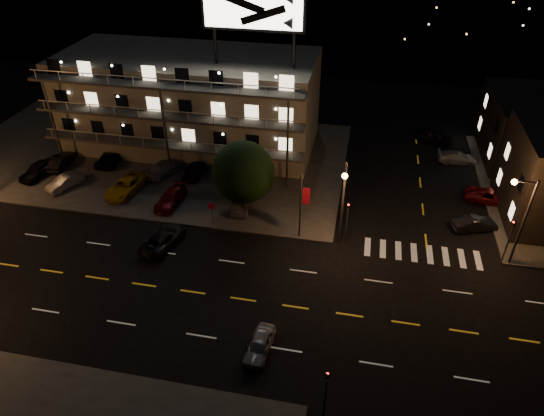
% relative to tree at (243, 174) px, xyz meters
% --- Properties ---
extents(ground, '(140.00, 140.00, 0.00)m').
position_rel_tree_xyz_m(ground, '(0.59, -10.73, -4.52)').
color(ground, black).
rests_on(ground, ground).
extents(curb_nw, '(44.00, 24.00, 0.15)m').
position_rel_tree_xyz_m(curb_nw, '(-13.41, 9.27, -4.45)').
color(curb_nw, '#333331').
rests_on(curb_nw, ground).
extents(motel, '(28.00, 13.80, 18.10)m').
position_rel_tree_xyz_m(motel, '(-9.36, 13.16, 0.82)').
color(motel, gray).
rests_on(motel, ground).
extents(streetlight_nc, '(0.44, 1.92, 8.00)m').
position_rel_tree_xyz_m(streetlight_nc, '(9.09, -2.79, 0.44)').
color(streetlight_nc, '#2D2D30').
rests_on(streetlight_nc, ground).
extents(streetlight_ne, '(1.92, 0.44, 8.00)m').
position_rel_tree_xyz_m(streetlight_ne, '(22.72, -2.43, 0.44)').
color(streetlight_ne, '#2D2D30').
rests_on(streetlight_ne, ground).
extents(signal_nw, '(0.20, 0.27, 4.60)m').
position_rel_tree_xyz_m(signal_nw, '(9.59, -2.23, -1.95)').
color(signal_nw, '#2D2D30').
rests_on(signal_nw, ground).
extents(signal_sw, '(0.20, 0.27, 4.60)m').
position_rel_tree_xyz_m(signal_sw, '(9.59, -19.22, -1.95)').
color(signal_sw, '#2D2D30').
rests_on(signal_sw, ground).
extents(signal_ne, '(0.27, 0.20, 4.60)m').
position_rel_tree_xyz_m(signal_ne, '(22.58, -2.23, -1.95)').
color(signal_ne, '#2D2D30').
rests_on(signal_ne, ground).
extents(banner_north, '(0.83, 0.16, 6.40)m').
position_rel_tree_xyz_m(banner_north, '(5.67, -2.33, -1.09)').
color(banner_north, '#2D2D30').
rests_on(banner_north, ground).
extents(stop_sign, '(0.91, 0.11, 2.61)m').
position_rel_tree_xyz_m(stop_sign, '(-2.41, -2.15, -2.81)').
color(stop_sign, '#2D2D30').
rests_on(stop_sign, ground).
extents(tree, '(5.84, 5.63, 7.36)m').
position_rel_tree_xyz_m(tree, '(0.00, 0.00, 0.00)').
color(tree, black).
rests_on(tree, curb_nw).
extents(lot_car_0, '(2.52, 4.67, 1.51)m').
position_rel_tree_xyz_m(lot_car_0, '(-22.91, 2.46, -3.62)').
color(lot_car_0, black).
rests_on(lot_car_0, curb_nw).
extents(lot_car_1, '(2.82, 4.08, 1.27)m').
position_rel_tree_xyz_m(lot_car_1, '(-18.97, 0.95, -3.74)').
color(lot_car_1, gray).
rests_on(lot_car_1, curb_nw).
extents(lot_car_2, '(2.98, 5.31, 1.40)m').
position_rel_tree_xyz_m(lot_car_2, '(-12.49, 1.31, -3.67)').
color(lot_car_2, gold).
rests_on(lot_car_2, curb_nw).
extents(lot_car_3, '(2.32, 4.68, 1.31)m').
position_rel_tree_xyz_m(lot_car_3, '(-7.34, 0.21, -3.72)').
color(lot_car_3, '#5D0D11').
rests_on(lot_car_3, curb_nw).
extents(lot_car_4, '(2.16, 4.38, 1.44)m').
position_rel_tree_xyz_m(lot_car_4, '(-0.52, 0.90, -3.65)').
color(lot_car_4, gray).
rests_on(lot_car_4, curb_nw).
extents(lot_car_5, '(1.88, 4.41, 1.41)m').
position_rel_tree_xyz_m(lot_car_5, '(-21.66, 4.71, -3.66)').
color(lot_car_5, black).
rests_on(lot_car_5, curb_nw).
extents(lot_car_6, '(2.41, 4.61, 1.24)m').
position_rel_tree_xyz_m(lot_car_6, '(-16.91, 6.56, -3.75)').
color(lot_car_6, black).
rests_on(lot_car_6, curb_nw).
extents(lot_car_7, '(3.86, 5.33, 1.43)m').
position_rel_tree_xyz_m(lot_car_7, '(-9.96, 5.64, -3.65)').
color(lot_car_7, gray).
rests_on(lot_car_7, curb_nw).
extents(lot_car_8, '(1.75, 4.27, 1.45)m').
position_rel_tree_xyz_m(lot_car_8, '(-6.84, 5.86, -3.65)').
color(lot_car_8, black).
rests_on(lot_car_8, curb_nw).
extents(lot_car_9, '(2.20, 4.68, 1.48)m').
position_rel_tree_xyz_m(lot_car_9, '(-1.08, 6.45, -3.63)').
color(lot_car_9, '#5D0D11').
rests_on(lot_car_9, curb_nw).
extents(side_car_0, '(4.24, 2.64, 1.32)m').
position_rel_tree_xyz_m(side_car_0, '(20.83, 1.81, -3.86)').
color(side_car_0, black).
rests_on(side_car_0, ground).
extents(side_car_1, '(4.91, 2.70, 1.30)m').
position_rel_tree_xyz_m(side_car_1, '(22.94, 6.89, -3.87)').
color(side_car_1, '#5D0D11').
rests_on(side_car_1, ground).
extents(side_car_2, '(4.38, 1.89, 1.26)m').
position_rel_tree_xyz_m(side_car_2, '(20.75, 14.42, -3.89)').
color(side_car_2, gray).
rests_on(side_car_2, ground).
extents(side_car_3, '(4.79, 3.01, 1.52)m').
position_rel_tree_xyz_m(side_car_3, '(18.49, 19.19, -3.76)').
color(side_car_3, black).
rests_on(side_car_3, ground).
extents(road_car_east, '(1.83, 3.76, 1.24)m').
position_rel_tree_xyz_m(road_car_east, '(4.86, -15.19, -3.90)').
color(road_car_east, gray).
rests_on(road_car_east, ground).
extents(road_car_west, '(3.23, 5.27, 1.36)m').
position_rel_tree_xyz_m(road_car_west, '(-5.74, -5.68, -3.84)').
color(road_car_west, black).
rests_on(road_car_west, ground).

